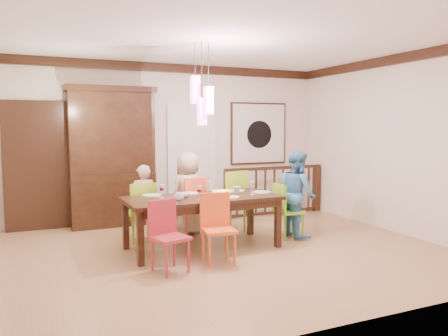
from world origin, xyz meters
name	(u,v)px	position (x,y,z in m)	size (l,w,h in m)	color
floor	(227,251)	(0.00, 0.00, 0.00)	(6.00, 6.00, 0.00)	#A97851
ceiling	(228,40)	(0.00, 0.00, 2.90)	(6.00, 6.00, 0.00)	white
wall_back	(174,142)	(0.00, 2.50, 1.45)	(6.00, 6.00, 0.00)	beige
wall_right	(394,144)	(3.00, 0.00, 1.45)	(5.00, 5.00, 0.00)	beige
crown_molding	(228,46)	(0.00, 0.00, 2.82)	(6.00, 5.00, 0.16)	black
panel_door	(37,168)	(-2.40, 2.45, 1.05)	(1.04, 0.07, 2.24)	black
white_doorway	(192,162)	(0.35, 2.46, 1.05)	(0.97, 0.05, 2.22)	silver
painting	(259,133)	(1.80, 2.46, 1.60)	(1.25, 0.06, 1.25)	black
pendant_cluster	(202,100)	(-0.27, 0.29, 2.11)	(0.27, 0.21, 1.14)	#FE4CAB
dining_table	(202,202)	(-0.27, 0.29, 0.67)	(2.20, 1.04, 0.75)	black
chair_far_left	(140,207)	(-0.98, 1.05, 0.52)	(0.44, 0.44, 0.90)	#95CA27
chair_far_mid	(190,202)	(-0.19, 1.01, 0.55)	(0.50, 0.50, 0.95)	#EC5232
chair_far_right	(229,197)	(0.50, 1.06, 0.58)	(0.57, 0.57, 1.02)	#9AD027
chair_near_left	(170,232)	(-0.98, -0.52, 0.49)	(0.48, 0.48, 0.86)	#A82633
chair_near_mid	(219,224)	(-0.32, -0.45, 0.51)	(0.44, 0.44, 0.89)	#EE5620
chair_end_right	(289,207)	(1.19, 0.29, 0.49)	(0.40, 0.40, 0.86)	#6CB220
china_hutch	(112,156)	(-1.18, 2.30, 1.22)	(1.54, 0.46, 2.43)	black
balustrade	(274,190)	(1.88, 1.95, 0.50)	(2.18, 0.16, 0.96)	black
person_far_left	(143,202)	(-0.91, 1.14, 0.58)	(0.42, 0.28, 1.16)	beige
person_far_mid	(188,193)	(-0.18, 1.16, 0.67)	(0.65, 0.43, 1.34)	#BBA78D
person_end_right	(297,194)	(1.36, 0.33, 0.68)	(0.67, 0.52, 1.37)	#4285B9
serving_bowl	(222,193)	(0.02, 0.24, 0.79)	(0.30, 0.30, 0.07)	#F2F545
small_bowl	(183,195)	(-0.55, 0.32, 0.78)	(0.19, 0.19, 0.06)	white
cup_left	(179,197)	(-0.67, 0.08, 0.80)	(0.12, 0.12, 0.10)	silver
cup_right	(236,190)	(0.31, 0.36, 0.80)	(0.11, 0.11, 0.10)	silver
plate_far_left	(152,195)	(-0.91, 0.63, 0.76)	(0.26, 0.26, 0.01)	white
plate_far_mid	(190,193)	(-0.34, 0.61, 0.76)	(0.26, 0.26, 0.01)	white
plate_far_right	(236,191)	(0.39, 0.56, 0.76)	(0.26, 0.26, 0.01)	white
plate_near_left	(166,203)	(-0.90, -0.07, 0.76)	(0.26, 0.26, 0.01)	white
plate_near_mid	(230,197)	(0.06, 0.04, 0.76)	(0.26, 0.26, 0.01)	white
plate_end_right	(262,192)	(0.69, 0.27, 0.76)	(0.26, 0.26, 0.01)	white
wine_glass_a	(162,191)	(-0.83, 0.40, 0.84)	(0.08, 0.08, 0.19)	#590C19
wine_glass_b	(208,187)	(-0.10, 0.50, 0.84)	(0.08, 0.08, 0.19)	silver
wine_glass_c	(199,193)	(-0.40, 0.04, 0.84)	(0.08, 0.08, 0.19)	#590C19
wine_glass_d	(252,188)	(0.46, 0.15, 0.84)	(0.08, 0.08, 0.19)	silver
napkin	(210,201)	(-0.31, -0.11, 0.76)	(0.18, 0.14, 0.01)	#D83359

